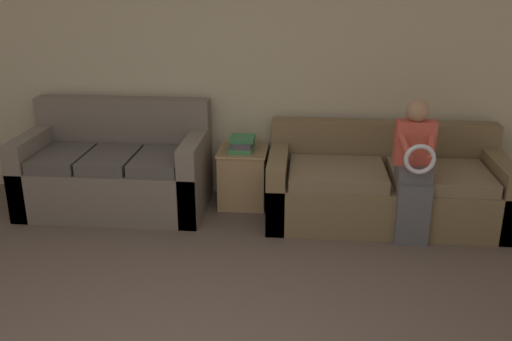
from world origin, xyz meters
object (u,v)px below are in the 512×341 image
object	(u,v)px
side_shelf	(243,176)
book_stack	(242,144)
child_left_seated	(415,165)
couch_main	(385,187)
couch_side	(117,171)

from	to	relation	value
side_shelf	book_stack	size ratio (longest dim) A/B	1.76
child_left_seated	couch_main	bearing A→B (deg)	112.85
couch_main	child_left_seated	size ratio (longest dim) A/B	1.78
couch_main	side_shelf	xyz separation A→B (m)	(-1.30, 0.22, -0.02)
couch_side	side_shelf	world-z (taller)	couch_side
child_left_seated	book_stack	size ratio (longest dim) A/B	3.80
book_stack	child_left_seated	bearing A→B (deg)	-22.28
book_stack	couch_main	bearing A→B (deg)	-9.27
couch_main	book_stack	size ratio (longest dim) A/B	6.74
couch_main	couch_side	distance (m)	2.47
couch_main	side_shelf	distance (m)	1.32
couch_main	couch_side	size ratio (longest dim) A/B	1.24
couch_side	side_shelf	bearing A→B (deg)	8.42
couch_main	side_shelf	bearing A→B (deg)	170.43
side_shelf	book_stack	bearing A→B (deg)	-138.99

